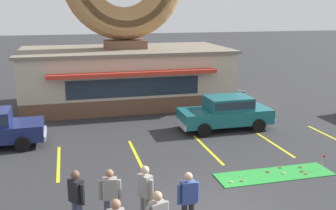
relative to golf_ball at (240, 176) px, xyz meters
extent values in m
cube|color=brown|center=(-2.16, 11.93, 0.40)|extent=(12.00, 6.00, 0.90)
cube|color=beige|center=(-2.16, 11.93, 2.00)|extent=(12.00, 6.00, 2.30)
cube|color=slate|center=(-2.16, 11.93, 3.23)|extent=(12.30, 6.30, 0.16)
cube|color=red|center=(-2.16, 8.63, 2.30)|extent=(9.00, 0.60, 0.20)
cube|color=#232D3D|center=(-2.16, 8.92, 1.50)|extent=(7.20, 0.03, 1.00)
cube|color=brown|center=(-2.16, 11.93, 3.56)|extent=(2.40, 1.80, 0.50)
cube|color=green|center=(1.26, -0.13, -0.04)|extent=(4.20, 1.16, 0.03)
torus|color=#A5724C|center=(2.49, 0.16, 0.00)|extent=(0.13, 0.13, 0.04)
torus|color=#A5724C|center=(-0.09, -0.37, 0.00)|extent=(0.13, 0.13, 0.04)
torus|color=#D17F47|center=(2.36, -0.39, 0.00)|extent=(0.13, 0.13, 0.04)
torus|color=brown|center=(2.32, -0.19, 0.00)|extent=(0.13, 0.13, 0.04)
torus|color=#E5C666|center=(1.61, -0.15, 0.00)|extent=(0.13, 0.13, 0.04)
torus|color=brown|center=(1.12, 0.08, 0.00)|extent=(0.13, 0.13, 0.04)
torus|color=#A5724C|center=(1.76, 0.32, 0.00)|extent=(0.13, 0.13, 0.04)
torus|color=#E5C666|center=(-0.49, -0.37, 0.00)|extent=(0.13, 0.13, 0.04)
sphere|color=white|center=(0.00, 0.00, 0.00)|extent=(0.04, 0.04, 0.04)
cylinder|color=silver|center=(3.11, -0.18, 0.25)|extent=(0.01, 0.01, 0.55)
cube|color=red|center=(3.17, -0.18, 0.48)|extent=(0.12, 0.01, 0.08)
cube|color=#196066|center=(1.64, 5.37, 0.61)|extent=(4.41, 1.78, 0.68)
cube|color=#196066|center=(1.79, 5.37, 1.25)|extent=(2.11, 1.57, 0.60)
cube|color=#232D3D|center=(1.79, 5.37, 1.27)|extent=(2.02, 1.59, 0.36)
cube|color=silver|center=(-0.59, 5.36, 0.37)|extent=(0.11, 1.67, 0.24)
cube|color=silver|center=(3.87, 5.38, 0.37)|extent=(0.11, 1.67, 0.24)
cylinder|color=black|center=(0.28, 4.48, 0.27)|extent=(0.64, 0.22, 0.64)
cylinder|color=black|center=(0.27, 6.24, 0.27)|extent=(0.64, 0.22, 0.64)
cylinder|color=black|center=(3.01, 4.50, 0.27)|extent=(0.64, 0.22, 0.64)
cylinder|color=black|center=(3.00, 6.26, 0.27)|extent=(0.64, 0.22, 0.64)
cube|color=silver|center=(-6.70, 5.44, 0.37)|extent=(0.13, 1.67, 0.24)
cylinder|color=black|center=(-7.58, 6.31, 0.27)|extent=(0.64, 0.23, 0.64)
cylinder|color=black|center=(-7.55, 4.55, 0.27)|extent=(0.64, 0.23, 0.64)
sphere|color=#9E7051|center=(-4.77, -3.94, 1.60)|extent=(0.23, 0.23, 0.23)
cube|color=#33478C|center=(-2.77, -2.76, 1.06)|extent=(0.39, 0.26, 0.59)
cylinder|color=#33478C|center=(-3.02, -2.77, 1.03)|extent=(0.10, 0.10, 0.55)
cylinder|color=#33478C|center=(-2.52, -2.75, 1.03)|extent=(0.10, 0.10, 0.55)
sphere|color=tan|center=(-2.77, -2.76, 1.50)|extent=(0.22, 0.22, 0.22)
cube|color=gray|center=(-4.70, -2.03, 1.05)|extent=(0.41, 0.29, 0.59)
cylinder|color=gray|center=(-4.95, -2.00, 1.02)|extent=(0.10, 0.10, 0.54)
cylinder|color=gray|center=(-4.45, -2.07, 1.02)|extent=(0.10, 0.10, 0.54)
sphere|color=#9E7051|center=(-4.70, -2.03, 1.48)|extent=(0.22, 0.22, 0.22)
sphere|color=tan|center=(-3.81, -3.76, 1.57)|extent=(0.23, 0.23, 0.23)
cube|color=black|center=(-5.57, -2.02, 1.09)|extent=(0.42, 0.45, 0.61)
cylinder|color=black|center=(-5.42, -2.22, 1.06)|extent=(0.10, 0.10, 0.56)
cylinder|color=black|center=(-5.72, -1.82, 1.06)|extent=(0.10, 0.10, 0.56)
sphere|color=brown|center=(-5.57, -2.02, 1.54)|extent=(0.22, 0.22, 0.22)
cylinder|color=slate|center=(-3.83, -2.10, 0.37)|extent=(0.15, 0.15, 0.84)
cube|color=gray|center=(-3.78, -2.19, 1.09)|extent=(0.40, 0.45, 0.61)
cylinder|color=gray|center=(-3.65, -2.40, 1.06)|extent=(0.10, 0.10, 0.56)
cylinder|color=gray|center=(-3.91, -1.97, 1.06)|extent=(0.10, 0.10, 0.56)
sphere|color=beige|center=(-3.78, -2.19, 1.54)|extent=(0.22, 0.22, 0.22)
cylinder|color=#51565B|center=(4.31, 9.30, 0.42)|extent=(0.56, 0.56, 0.95)
torus|color=#303437|center=(4.31, 9.30, 0.90)|extent=(0.57, 0.57, 0.05)
cube|color=yellow|center=(-6.13, 2.93, -0.05)|extent=(0.12, 3.60, 0.01)
cube|color=yellow|center=(-3.13, 2.93, -0.05)|extent=(0.12, 3.60, 0.01)
cube|color=yellow|center=(-0.13, 2.93, -0.05)|extent=(0.12, 3.60, 0.01)
cube|color=yellow|center=(2.87, 2.93, -0.05)|extent=(0.12, 3.60, 0.01)
cube|color=yellow|center=(5.87, 2.93, -0.05)|extent=(0.12, 3.60, 0.01)
camera|label=1|loc=(-5.60, -11.61, 5.69)|focal=42.00mm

